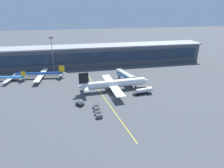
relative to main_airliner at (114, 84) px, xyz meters
The scene contains 14 objects.
ground_plane 11.23m from the main_airliner, 111.21° to the right, with size 700.00×700.00×0.00m, color #47494F.
apron_lead_in_line 11.56m from the main_airliner, 133.99° to the right, with size 0.30×80.00×0.01m, color yellow.
terminal_building 59.58m from the main_airliner, 112.16° to the left, with size 217.12×18.49×15.67m.
main_airliner is the anchor object (origin of this frame).
jet_bridge 13.75m from the main_airliner, 49.54° to the left, with size 7.96×18.16×6.50m.
fuel_tanker 17.01m from the main_airliner, 30.67° to the right, with size 11.00×3.60×3.25m.
pushback_tug 25.33m from the main_airliner, 143.80° to the right, with size 4.23×4.38×1.40m.
baggage_cart_0 31.11m from the main_airliner, 114.37° to the right, with size 2.70×1.69×1.48m.
baggage_cart_1 28.28m from the main_airliner, 117.23° to the right, with size 2.70×1.69×1.48m.
baggage_cart_2 25.55m from the main_airliner, 120.74° to the right, with size 2.70×1.69×1.48m.
baggage_cart_3 22.94m from the main_airliner, 125.07° to the right, with size 2.70×1.69×1.48m.
commuter_jet_far 52.76m from the main_airliner, 146.46° to the left, with size 35.52×28.44×8.17m.
commuter_jet_near 68.02m from the main_airliner, 155.68° to the left, with size 22.76×18.21×6.22m.
apron_light_mast_0 56.97m from the main_airliner, 129.68° to the left, with size 2.80×0.50×24.66m.
Camera 1 is at (-18.31, -89.01, 43.75)m, focal length 30.99 mm.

